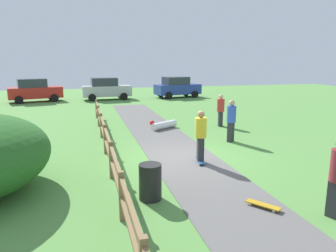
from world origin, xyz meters
name	(u,v)px	position (x,y,z in m)	size (l,w,h in m)	color
ground_plane	(183,158)	(0.00, 0.00, 0.00)	(60.00, 60.00, 0.00)	#568E42
asphalt_path	(183,158)	(0.00, 0.00, 0.01)	(2.40, 28.00, 0.02)	#605E5B
wooden_fence	(108,145)	(-2.60, 0.00, 0.67)	(0.12, 18.12, 1.10)	olive
trash_bin	(150,182)	(-1.80, -2.98, 0.45)	(0.56, 0.56, 0.90)	black
skater_riding	(201,134)	(0.39, -0.65, 1.00)	(0.44, 0.82, 1.75)	#265999
skater_fallen	(163,125)	(0.50, 4.92, 0.20)	(1.48, 1.43, 0.36)	white
skateboard_loose	(263,205)	(0.62, -4.16, 0.09)	(0.63, 0.76, 0.08)	#BF8C19
bystander_red	(221,109)	(3.56, 4.82, 0.91)	(0.45, 0.45, 1.66)	#2D2D33
bystander_blue	(231,119)	(2.64, 1.71, 0.98)	(0.54, 0.54, 1.77)	#2D2D33
parked_car_blue	(177,87)	(5.14, 18.10, 0.96)	(4.44, 2.58, 1.92)	#283D99
parked_car_silver	(106,89)	(-1.40, 18.10, 0.96)	(4.30, 2.21, 1.92)	#B7B7BC
parked_car_red	(35,90)	(-7.27, 18.09, 0.96)	(4.49, 2.75, 1.92)	red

